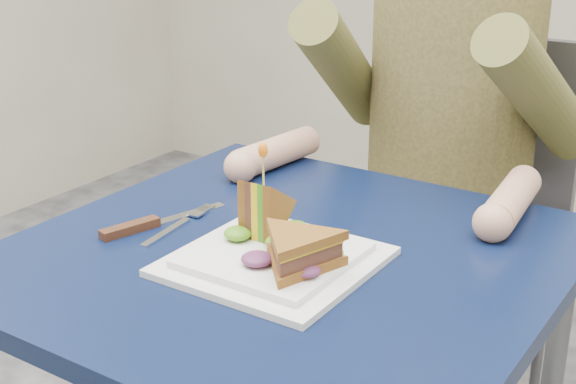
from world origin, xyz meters
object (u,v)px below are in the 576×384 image
Objects in this scene: diner at (452,58)px; plate at (274,259)px; fork at (177,225)px; table at (287,299)px; knife at (142,225)px; sandwich_flat at (298,251)px; sandwich_upright at (264,211)px; chair at (460,219)px.

diner reaches higher than plate.
table is at bearing 7.24° from fork.
knife is at bearing -138.02° from fork.
knife is (-0.24, -0.01, -0.00)m from plate.
diner reaches higher than knife.
diner reaches higher than fork.
table is 0.10m from plate.
plate is 1.19× the size of knife.
sandwich_flat reaches higher than plate.
diner is 2.87× the size of plate.
diner reaches higher than sandwich_flat.
plate is at bearing -7.89° from fork.
sandwich_flat is 1.56× the size of sandwich_upright.
chair is at bearing 90.00° from table.
sandwich_flat is (0.05, -0.03, 0.04)m from plate.
table is 3.44× the size of knife.
sandwich_flat reaches higher than knife.
knife reaches higher than fork.
sandwich_flat is at bearing -11.68° from fork.
sandwich_upright reaches higher than table.
table is at bearing 131.43° from sandwich_flat.
diner is 6.05× the size of sandwich_upright.
table is 0.21m from fork.
knife is (-0.04, -0.04, 0.00)m from fork.
chair reaches higher than knife.
sandwich_flat is 0.88× the size of knife.
plate reaches higher than knife.
chair is at bearing 90.97° from plate.
sandwich_flat reaches higher than fork.
plate is at bearing 1.99° from knife.
sandwich_upright is (-0.04, -0.01, 0.13)m from table.
chair reaches higher than table.
chair is 5.18× the size of fork.
chair is at bearing 73.05° from knife.
knife is at bearing -178.01° from plate.
diner is at bearing 91.15° from plate.
sandwich_upright is (-0.05, 0.04, 0.05)m from plate.
chair is 3.58× the size of plate.
plate is 0.08m from sandwich_upright.
knife is (-0.23, -0.75, 0.20)m from chair.
sandwich_flat is at bearing -24.44° from plate.
plate is at bearing -89.03° from chair.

